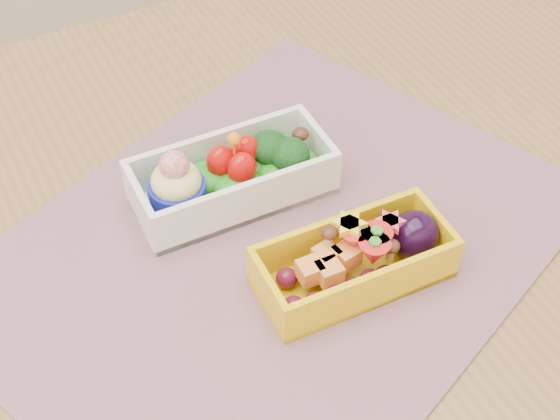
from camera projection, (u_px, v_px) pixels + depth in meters
name	position (u px, v px, depth m)	size (l,w,h in m)	color
table	(228.00, 313.00, 0.80)	(1.20, 0.80, 0.75)	brown
placemat	(275.00, 246.00, 0.73)	(0.51, 0.39, 0.00)	#8E6269
bento_white	(231.00, 177.00, 0.75)	(0.19, 0.09, 0.08)	white
bento_yellow	(358.00, 259.00, 0.68)	(0.17, 0.08, 0.06)	yellow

